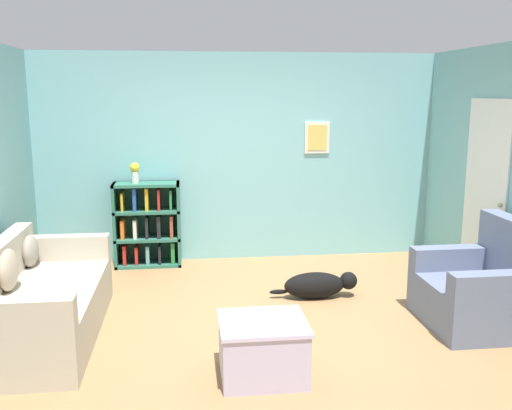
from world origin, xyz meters
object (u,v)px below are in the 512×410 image
object	(u,v)px
bookshelf	(148,225)
coffee_table	(263,347)
vase	(135,172)
couch	(36,304)
recliner_chair	(482,289)
dog	(318,285)

from	to	relation	value
bookshelf	coffee_table	bearing A→B (deg)	-71.09
coffee_table	vase	size ratio (longest dim) A/B	2.63
coffee_table	bookshelf	bearing A→B (deg)	108.91
couch	recliner_chair	distance (m)	4.00
vase	bookshelf	bearing A→B (deg)	7.85
couch	bookshelf	distance (m)	2.24
bookshelf	vase	world-z (taller)	vase
coffee_table	vase	bearing A→B (deg)	111.19
couch	dog	xyz separation A→B (m)	(2.66, 0.66, -0.17)
coffee_table	vase	distance (m)	3.33
dog	vase	size ratio (longest dim) A/B	3.73
recliner_chair	coffee_table	xyz separation A→B (m)	(-2.13, -0.74, -0.10)
coffee_table	dog	xyz separation A→B (m)	(0.80, 1.59, -0.09)
bookshelf	vase	size ratio (longest dim) A/B	4.18
bookshelf	recliner_chair	xyz separation A→B (m)	(3.16, -2.26, -0.16)
couch	coffee_table	xyz separation A→B (m)	(1.86, -0.94, -0.07)
couch	coffee_table	bearing A→B (deg)	-26.65
recliner_chair	coffee_table	world-z (taller)	recliner_chair
dog	vase	xyz separation A→B (m)	(-1.95, 1.39, 1.03)
couch	recliner_chair	bearing A→B (deg)	-2.85
couch	vase	world-z (taller)	vase
dog	recliner_chair	bearing A→B (deg)	-32.69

